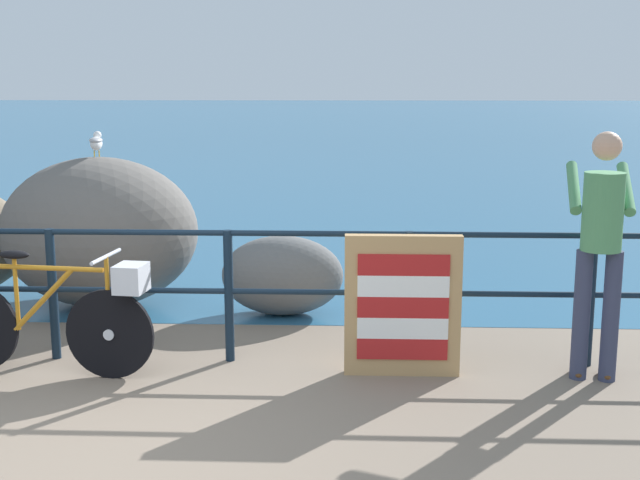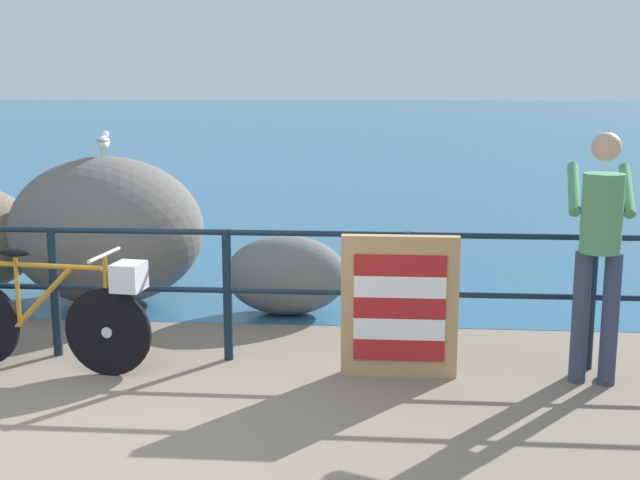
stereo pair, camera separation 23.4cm
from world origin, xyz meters
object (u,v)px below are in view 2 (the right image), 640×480
breakwater_boulder_right (286,275)px  bicycle (60,311)px  folded_deckchair_stack (399,307)px  person_at_railing (600,246)px  seagull (103,141)px  breakwater_boulder_main (107,230)px

breakwater_boulder_right → bicycle: bearing=-131.3°
folded_deckchair_stack → person_at_railing: bearing=-1.0°
person_at_railing → folded_deckchair_stack: (-1.38, 0.03, -0.47)m
folded_deckchair_stack → seagull: size_ratio=3.04×
breakwater_boulder_main → folded_deckchair_stack: bearing=-33.5°
bicycle → person_at_railing: 3.89m
bicycle → seagull: bearing=105.3°
breakwater_boulder_main → seagull: bearing=91.8°
breakwater_boulder_main → seagull: (-0.00, 0.03, 0.85)m
breakwater_boulder_main → seagull: 0.85m
breakwater_boulder_main → seagull: size_ratio=5.44×
bicycle → breakwater_boulder_right: 2.23m
folded_deckchair_stack → breakwater_boulder_right: 1.86m
person_at_railing → folded_deckchair_stack: size_ratio=1.71×
person_at_railing → breakwater_boulder_right: 2.93m
person_at_railing → seagull: 4.59m
bicycle → breakwater_boulder_right: size_ratio=1.51×
bicycle → person_at_railing: (3.85, 0.09, 0.53)m
breakwater_boulder_right → seagull: 2.15m
bicycle → person_at_railing: size_ratio=0.95×
breakwater_boulder_main → seagull: seagull is taller
breakwater_boulder_main → breakwater_boulder_right: bearing=-8.9°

